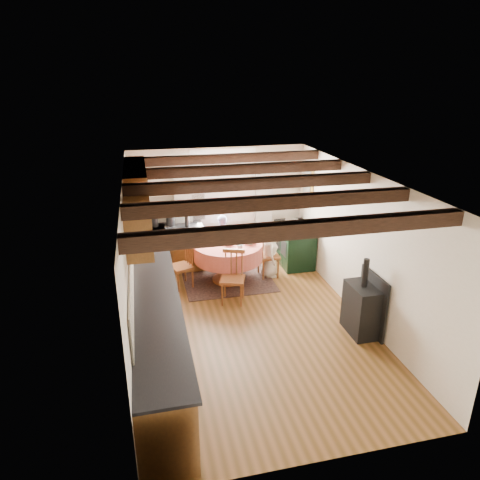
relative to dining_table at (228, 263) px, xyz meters
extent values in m
cube|color=brown|center=(0.05, -1.60, -0.39)|extent=(3.60, 5.50, 0.00)
cube|color=white|center=(0.05, -1.60, 2.01)|extent=(3.60, 5.50, 0.00)
cube|color=silver|center=(0.05, 1.15, 0.81)|extent=(3.60, 0.00, 2.40)
cube|color=silver|center=(0.05, -4.35, 0.81)|extent=(3.60, 0.00, 2.40)
cube|color=silver|center=(-1.75, -1.60, 0.81)|extent=(0.00, 5.50, 2.40)
cube|color=silver|center=(1.85, -1.60, 0.81)|extent=(0.00, 5.50, 2.40)
cube|color=#3C2318|center=(0.05, -3.60, 1.92)|extent=(3.60, 0.16, 0.16)
cube|color=#3C2318|center=(0.05, -2.60, 1.92)|extent=(3.60, 0.16, 0.16)
cube|color=#3C2318|center=(0.05, -1.60, 1.92)|extent=(3.60, 0.16, 0.16)
cube|color=#3C2318|center=(0.05, -0.60, 1.92)|extent=(3.60, 0.16, 0.16)
cube|color=#3C2318|center=(0.05, 0.40, 1.92)|extent=(3.60, 0.16, 0.16)
cube|color=beige|center=(-1.73, -1.30, 0.81)|extent=(0.02, 4.50, 0.55)
cube|color=beige|center=(-0.95, 1.13, 0.81)|extent=(1.40, 0.02, 0.55)
cube|color=brown|center=(-1.45, -1.60, 0.05)|extent=(0.60, 5.30, 0.88)
cube|color=brown|center=(-1.00, 0.85, 0.05)|extent=(1.30, 0.60, 0.88)
cube|color=black|center=(-1.43, -1.60, 0.51)|extent=(0.64, 5.30, 0.04)
cube|color=black|center=(-1.00, 0.83, 0.51)|extent=(1.30, 0.64, 0.04)
cube|color=brown|center=(-1.58, -0.40, 1.56)|extent=(0.34, 1.80, 0.90)
cube|color=brown|center=(-1.58, -1.90, 1.51)|extent=(0.34, 0.90, 0.70)
cube|color=white|center=(0.15, 1.14, 1.21)|extent=(1.34, 0.03, 1.54)
cube|color=white|center=(0.15, 1.14, 1.21)|extent=(1.20, 0.01, 1.40)
cube|color=#A4A8A0|center=(-0.70, 1.05, 0.71)|extent=(0.35, 0.10, 2.10)
cube|color=#A4A8A0|center=(1.00, 1.05, 0.71)|extent=(0.35, 0.10, 2.10)
cylinder|color=black|center=(0.15, 1.05, 1.81)|extent=(2.00, 0.03, 0.03)
cube|color=gold|center=(1.82, 0.70, 1.31)|extent=(0.04, 0.50, 0.60)
cylinder|color=silver|center=(1.10, 1.12, 1.31)|extent=(0.30, 0.02, 0.30)
cube|color=black|center=(0.00, 0.00, -0.39)|extent=(1.70, 1.32, 0.01)
imported|color=#474B6C|center=(0.03, 0.81, 0.15)|extent=(0.45, 0.34, 1.09)
imported|color=silver|center=(0.84, 0.06, 0.12)|extent=(0.40, 0.55, 1.03)
imported|color=silver|center=(0.39, -0.10, 0.42)|extent=(0.31, 0.31, 0.06)
imported|color=silver|center=(0.00, -0.04, 0.43)|extent=(0.28, 0.28, 0.07)
imported|color=silver|center=(0.15, -0.37, 0.44)|extent=(0.13, 0.13, 0.10)
cylinder|color=#262628|center=(-1.30, 0.92, 0.65)|extent=(0.15, 0.15, 0.25)
cylinder|color=#262628|center=(-0.98, 0.91, 0.63)|extent=(0.18, 0.18, 0.20)
cylinder|color=#262628|center=(-0.67, 0.77, 0.65)|extent=(0.09, 0.09, 0.25)
camera|label=1|loc=(-1.51, -7.49, 3.39)|focal=32.74mm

